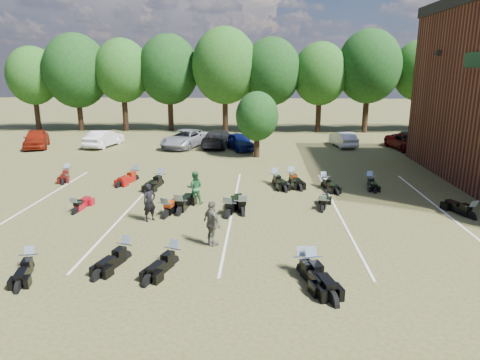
# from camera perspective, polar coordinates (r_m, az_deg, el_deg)

# --- Properties ---
(ground) EXTENTS (160.00, 160.00, 0.00)m
(ground) POSITION_cam_1_polar(r_m,az_deg,el_deg) (17.87, 8.10, -7.11)
(ground) COLOR brown
(ground) RESTS_ON ground
(car_0) EXTENTS (3.34, 4.86, 1.54)m
(car_0) POSITION_cam_1_polar(r_m,az_deg,el_deg) (40.32, -25.52, 5.00)
(car_0) COLOR maroon
(car_0) RESTS_ON ground
(car_1) EXTENTS (2.32, 4.55, 1.43)m
(car_1) POSITION_cam_1_polar(r_m,az_deg,el_deg) (38.69, -17.68, 5.30)
(car_1) COLOR silver
(car_1) RESTS_ON ground
(car_2) EXTENTS (3.97, 5.82, 1.48)m
(car_2) POSITION_cam_1_polar(r_m,az_deg,el_deg) (36.90, -7.38, 5.49)
(car_2) COLOR gray
(car_2) RESTS_ON ground
(car_3) EXTENTS (2.95, 5.43, 1.49)m
(car_3) POSITION_cam_1_polar(r_m,az_deg,el_deg) (36.82, -2.83, 5.58)
(car_3) COLOR black
(car_3) RESTS_ON ground
(car_4) EXTENTS (3.06, 4.29, 1.36)m
(car_4) POSITION_cam_1_polar(r_m,az_deg,el_deg) (35.60, -0.06, 5.17)
(car_4) COLOR #0B1551
(car_4) RESTS_ON ground
(car_5) EXTENTS (1.99, 4.08, 1.29)m
(car_5) POSITION_cam_1_polar(r_m,az_deg,el_deg) (38.05, 13.58, 5.33)
(car_5) COLOR beige
(car_5) RESTS_ON ground
(car_6) EXTENTS (2.89, 4.92, 1.28)m
(car_6) POSITION_cam_1_polar(r_m,az_deg,el_deg) (38.11, 21.39, 4.74)
(car_6) COLOR #510407
(car_6) RESTS_ON ground
(car_7) EXTENTS (3.44, 5.56, 1.50)m
(car_7) POSITION_cam_1_polar(r_m,az_deg,el_deg) (38.92, 21.67, 5.06)
(car_7) COLOR #3A393E
(car_7) RESTS_ON ground
(person_black) EXTENTS (0.73, 0.73, 1.71)m
(person_black) POSITION_cam_1_polar(r_m,az_deg,el_deg) (19.30, -11.98, -2.94)
(person_black) COLOR black
(person_black) RESTS_ON ground
(person_green) EXTENTS (0.85, 0.69, 1.67)m
(person_green) POSITION_cam_1_polar(r_m,az_deg,el_deg) (21.35, -6.04, -1.01)
(person_green) COLOR #256535
(person_green) RESTS_ON ground
(person_grey) EXTENTS (1.00, 1.09, 1.79)m
(person_grey) POSITION_cam_1_polar(r_m,az_deg,el_deg) (16.32, -3.74, -5.79)
(person_grey) COLOR #5C594F
(person_grey) RESTS_ON ground
(motorcycle_0) EXTENTS (1.11, 2.08, 1.11)m
(motorcycle_0) POSITION_cam_1_polar(r_m,az_deg,el_deg) (16.39, -26.11, -10.66)
(motorcycle_0) COLOR black
(motorcycle_0) RESTS_ON ground
(motorcycle_1) EXTENTS (1.35, 2.25, 1.20)m
(motorcycle_1) POSITION_cam_1_polar(r_m,az_deg,el_deg) (15.33, -8.90, -10.99)
(motorcycle_1) COLOR black
(motorcycle_1) RESTS_ON ground
(motorcycle_2) EXTENTS (1.27, 2.25, 1.20)m
(motorcycle_2) POSITION_cam_1_polar(r_m,az_deg,el_deg) (16.02, -15.01, -10.16)
(motorcycle_2) COLOR black
(motorcycle_2) RESTS_ON ground
(motorcycle_3) EXTENTS (1.36, 2.52, 1.34)m
(motorcycle_3) POSITION_cam_1_polar(r_m,az_deg,el_deg) (14.57, 9.45, -12.46)
(motorcycle_3) COLOR black
(motorcycle_3) RESTS_ON ground
(motorcycle_4) EXTENTS (1.42, 2.37, 1.26)m
(motorcycle_4) POSITION_cam_1_polar(r_m,az_deg,el_deg) (14.69, 8.25, -12.16)
(motorcycle_4) COLOR black
(motorcycle_4) RESTS_ON ground
(motorcycle_7) EXTENTS (0.75, 2.04, 1.12)m
(motorcycle_7) POSITION_cam_1_polar(r_m,az_deg,el_deg) (21.53, -21.06, -4.15)
(motorcycle_7) COLOR maroon
(motorcycle_7) RESTS_ON ground
(motorcycle_8) EXTENTS (1.26, 2.49, 1.33)m
(motorcycle_8) POSITION_cam_1_polar(r_m,az_deg,el_deg) (19.88, -9.81, -4.90)
(motorcycle_8) COLOR black
(motorcycle_8) RESTS_ON ground
(motorcycle_9) EXTENTS (1.24, 2.57, 1.38)m
(motorcycle_9) POSITION_cam_1_polar(r_m,az_deg,el_deg) (19.62, -1.59, -4.94)
(motorcycle_9) COLOR black
(motorcycle_9) RESTS_ON ground
(motorcycle_10) EXTENTS (1.06, 2.55, 1.38)m
(motorcycle_10) POSITION_cam_1_polar(r_m,az_deg,el_deg) (20.17, -8.05, -4.53)
(motorcycle_10) COLOR black
(motorcycle_10) RESTS_ON ground
(motorcycle_11) EXTENTS (1.21, 2.55, 1.36)m
(motorcycle_11) POSITION_cam_1_polar(r_m,az_deg,el_deg) (19.94, 0.32, -4.61)
(motorcycle_11) COLOR black
(motorcycle_11) RESTS_ON ground
(motorcycle_12) EXTENTS (1.13, 2.16, 1.15)m
(motorcycle_12) POSITION_cam_1_polar(r_m,az_deg,el_deg) (20.75, 10.93, -4.10)
(motorcycle_12) COLOR black
(motorcycle_12) RESTS_ON ground
(motorcycle_13) EXTENTS (1.38, 2.28, 1.21)m
(motorcycle_13) POSITION_cam_1_polar(r_m,az_deg,el_deg) (22.07, 28.37, -4.52)
(motorcycle_13) COLOR black
(motorcycle_13) RESTS_ON ground
(motorcycle_14) EXTENTS (1.24, 2.28, 1.21)m
(motorcycle_14) POSITION_cam_1_polar(r_m,az_deg,el_deg) (28.62, -22.00, 0.31)
(motorcycle_14) COLOR #3D0A08
(motorcycle_14) RESTS_ON ground
(motorcycle_15) EXTENTS (1.37, 2.39, 1.27)m
(motorcycle_15) POSITION_cam_1_polar(r_m,az_deg,el_deg) (26.69, -13.78, -0.01)
(motorcycle_15) COLOR maroon
(motorcycle_15) RESTS_ON ground
(motorcycle_16) EXTENTS (1.20, 2.51, 1.34)m
(motorcycle_16) POSITION_cam_1_polar(r_m,az_deg,el_deg) (25.31, -10.53, -0.63)
(motorcycle_16) COLOR black
(motorcycle_16) RESTS_ON ground
(motorcycle_17) EXTENTS (1.26, 2.48, 1.32)m
(motorcycle_17) POSITION_cam_1_polar(r_m,az_deg,el_deg) (25.58, 6.84, -0.32)
(motorcycle_17) COLOR black
(motorcycle_17) RESTS_ON ground
(motorcycle_18) EXTENTS (1.38, 2.45, 1.30)m
(motorcycle_18) POSITION_cam_1_polar(r_m,az_deg,el_deg) (25.20, 4.68, -0.50)
(motorcycle_18) COLOR black
(motorcycle_18) RESTS_ON ground
(motorcycle_19) EXTENTS (0.75, 2.09, 1.15)m
(motorcycle_19) POSITION_cam_1_polar(r_m,az_deg,el_deg) (25.89, 16.85, -0.68)
(motorcycle_19) COLOR black
(motorcycle_19) RESTS_ON ground
(motorcycle_20) EXTENTS (1.28, 2.25, 1.20)m
(motorcycle_20) POSITION_cam_1_polar(r_m,az_deg,el_deg) (24.95, 11.11, -0.89)
(motorcycle_20) COLOR black
(motorcycle_20) RESTS_ON ground
(tree_line) EXTENTS (56.00, 6.00, 9.79)m
(tree_line) POSITION_cam_1_polar(r_m,az_deg,el_deg) (45.52, 3.82, 14.36)
(tree_line) COLOR black
(tree_line) RESTS_ON ground
(young_tree_midfield) EXTENTS (3.20, 3.20, 4.70)m
(young_tree_midfield) POSITION_cam_1_polar(r_m,az_deg,el_deg) (32.21, 2.29, 8.48)
(young_tree_midfield) COLOR black
(young_tree_midfield) RESTS_ON ground
(parking_lines) EXTENTS (20.10, 14.00, 0.01)m
(parking_lines) POSITION_cam_1_polar(r_m,az_deg,el_deg) (20.65, -0.97, -3.90)
(parking_lines) COLOR silver
(parking_lines) RESTS_ON ground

